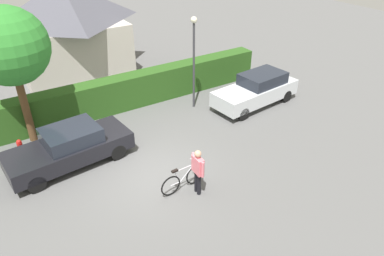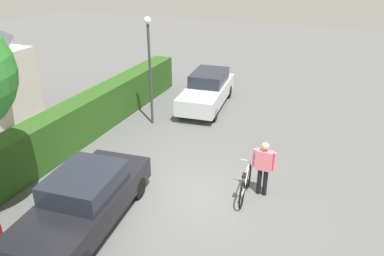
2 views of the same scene
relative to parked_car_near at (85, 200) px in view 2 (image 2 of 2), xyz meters
The scene contains 7 objects.
ground_plane 3.21m from the parked_car_near, 45.23° to the right, with size 60.00×60.00×0.00m, color #595959.
hedge_row 3.82m from the parked_car_near, 54.82° to the left, with size 17.29×0.90×1.55m, color #28511A.
parked_car_near is the anchor object (origin of this frame).
parked_car_far 8.92m from the parked_car_near, ahead, with size 4.49×2.03×1.53m.
bicycle 4.38m from the parked_car_near, 51.92° to the right, with size 1.74×0.50×0.93m.
person_rider 4.89m from the parked_car_near, 52.06° to the right, with size 0.22×0.67×1.67m.
street_lamp 6.72m from the parked_car_near, 12.74° to the left, with size 0.28×0.28×4.27m.
Camera 2 is at (-8.27, -3.18, 6.31)m, focal length 34.79 mm.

